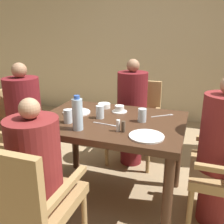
% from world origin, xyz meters
% --- Properties ---
extents(ground_plane, '(16.00, 16.00, 0.00)m').
position_xyz_m(ground_plane, '(0.00, 0.00, 0.00)').
color(ground_plane, '#9E8460').
extents(wall_back, '(8.00, 0.06, 2.80)m').
position_xyz_m(wall_back, '(0.00, 2.37, 1.40)').
color(wall_back, '#C6B289').
rests_on(wall_back, ground_plane).
extents(dining_table, '(1.19, 0.86, 0.75)m').
position_xyz_m(dining_table, '(0.00, 0.00, 0.65)').
color(dining_table, '#422819').
rests_on(dining_table, ground_plane).
extents(chair_left_side, '(0.53, 0.53, 0.90)m').
position_xyz_m(chair_left_side, '(-1.00, 0.00, 0.50)').
color(chair_left_side, '#A88451').
rests_on(chair_left_side, ground_plane).
extents(diner_in_left_chair, '(0.32, 0.32, 1.18)m').
position_xyz_m(diner_in_left_chair, '(-0.86, 0.00, 0.61)').
color(diner_in_left_chair, maroon).
rests_on(diner_in_left_chair, ground_plane).
extents(chair_far_side, '(0.53, 0.53, 0.90)m').
position_xyz_m(chair_far_side, '(0.00, 0.83, 0.50)').
color(chair_far_side, '#A88451').
rests_on(chair_far_side, ground_plane).
extents(diner_in_far_chair, '(0.32, 0.32, 1.17)m').
position_xyz_m(diner_in_far_chair, '(-0.00, 0.69, 0.60)').
color(diner_in_far_chair, maroon).
rests_on(diner_in_far_chair, ground_plane).
extents(diner_in_right_chair, '(0.32, 0.32, 1.16)m').
position_xyz_m(diner_in_right_chair, '(0.86, 0.00, 0.60)').
color(diner_in_right_chair, maroon).
rests_on(diner_in_right_chair, ground_plane).
extents(chair_near_corner, '(0.53, 0.53, 0.90)m').
position_xyz_m(chair_near_corner, '(-0.24, -0.83, 0.50)').
color(chair_near_corner, '#A88451').
rests_on(chair_near_corner, ground_plane).
extents(diner_in_near_chair, '(0.32, 0.32, 1.08)m').
position_xyz_m(diner_in_near_chair, '(-0.24, -0.69, 0.56)').
color(diner_in_near_chair, maroon).
rests_on(diner_in_near_chair, ground_plane).
extents(plate_main_left, '(0.24, 0.24, 0.01)m').
position_xyz_m(plate_main_left, '(-0.34, 0.06, 0.76)').
color(plate_main_left, white).
rests_on(plate_main_left, dining_table).
extents(plate_main_right, '(0.24, 0.24, 0.01)m').
position_xyz_m(plate_main_right, '(0.36, -0.26, 0.76)').
color(plate_main_right, white).
rests_on(plate_main_right, dining_table).
extents(teacup_with_saucer, '(0.14, 0.14, 0.06)m').
position_xyz_m(teacup_with_saucer, '(0.01, 0.22, 0.78)').
color(teacup_with_saucer, white).
rests_on(teacup_with_saucer, dining_table).
extents(bowl_small, '(0.12, 0.12, 0.04)m').
position_xyz_m(bowl_small, '(-0.17, 0.29, 0.77)').
color(bowl_small, white).
rests_on(bowl_small, dining_table).
extents(water_bottle, '(0.08, 0.08, 0.26)m').
position_xyz_m(water_bottle, '(-0.15, -0.29, 0.87)').
color(water_bottle, silver).
rests_on(water_bottle, dining_table).
extents(glass_tall_near, '(0.07, 0.07, 0.11)m').
position_xyz_m(glass_tall_near, '(-0.29, -0.18, 0.80)').
color(glass_tall_near, silver).
rests_on(glass_tall_near, dining_table).
extents(glass_tall_mid, '(0.07, 0.07, 0.11)m').
position_xyz_m(glass_tall_mid, '(0.26, 0.03, 0.80)').
color(glass_tall_mid, silver).
rests_on(glass_tall_mid, dining_table).
extents(glass_tall_far, '(0.07, 0.07, 0.11)m').
position_xyz_m(glass_tall_far, '(-0.09, 0.00, 0.80)').
color(glass_tall_far, silver).
rests_on(glass_tall_far, dining_table).
extents(salt_shaker, '(0.03, 0.03, 0.09)m').
position_xyz_m(salt_shaker, '(0.14, -0.22, 0.79)').
color(salt_shaker, white).
rests_on(salt_shaker, dining_table).
extents(pepper_shaker, '(0.03, 0.03, 0.08)m').
position_xyz_m(pepper_shaker, '(0.18, -0.22, 0.79)').
color(pepper_shaker, '#4C3D2D').
rests_on(pepper_shaker, dining_table).
extents(fork_beside_plate, '(0.17, 0.14, 0.00)m').
position_xyz_m(fork_beside_plate, '(0.41, 0.24, 0.75)').
color(fork_beside_plate, silver).
rests_on(fork_beside_plate, dining_table).
extents(knife_beside_plate, '(0.22, 0.04, 0.00)m').
position_xyz_m(knife_beside_plate, '(0.02, -0.13, 0.75)').
color(knife_beside_plate, silver).
rests_on(knife_beside_plate, dining_table).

